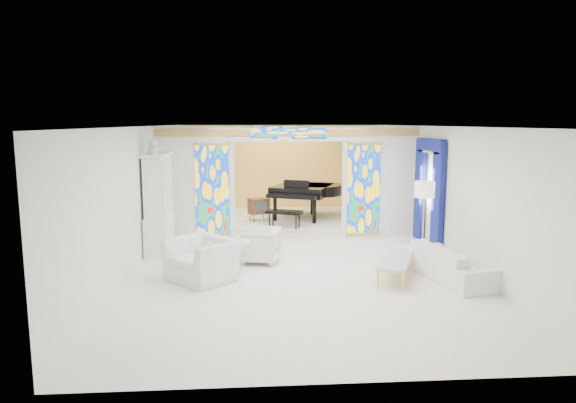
{
  "coord_description": "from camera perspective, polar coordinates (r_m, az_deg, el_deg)",
  "views": [
    {
      "loc": [
        -0.98,
        -11.67,
        3.1
      ],
      "look_at": [
        -0.14,
        0.2,
        1.25
      ],
      "focal_mm": 32.0,
      "sensor_mm": 36.0,
      "label": 1
    }
  ],
  "objects": [
    {
      "name": "armchair_left",
      "position": [
        10.32,
        -9.46,
        -6.4
      ],
      "size": [
        1.67,
        1.67,
        0.82
      ],
      "primitive_type": "imported",
      "rotation": [
        0.0,
        0.0,
        -0.8
      ],
      "color": "silver",
      "rests_on": "floor"
    },
    {
      "name": "ceiling",
      "position": [
        11.71,
        0.77,
        8.34
      ],
      "size": [
        7.0,
        12.0,
        0.02
      ],
      "primitive_type": "cube",
      "color": "silver",
      "rests_on": "wall_back"
    },
    {
      "name": "grand_piano",
      "position": [
        15.8,
        2.26,
        1.21
      ],
      "size": [
        2.71,
        3.18,
        1.23
      ],
      "rotation": [
        0.0,
        0.0,
        -0.41
      ],
      "color": "black",
      "rests_on": "alcove_platform"
    },
    {
      "name": "sofa",
      "position": [
        10.78,
        17.61,
        -6.49
      ],
      "size": [
        1.29,
        2.38,
        0.66
      ],
      "primitive_type": "imported",
      "rotation": [
        0.0,
        0.0,
        1.76
      ],
      "color": "white",
      "rests_on": "floor"
    },
    {
      "name": "wall_back",
      "position": [
        17.77,
        -0.86,
        3.66
      ],
      "size": [
        7.0,
        0.02,
        3.0
      ],
      "primitive_type": "cube",
      "color": "white",
      "rests_on": "floor"
    },
    {
      "name": "wall_right",
      "position": [
        12.6,
        16.83,
        1.16
      ],
      "size": [
        0.02,
        12.0,
        3.0
      ],
      "primitive_type": "cube",
      "color": "white",
      "rests_on": "floor"
    },
    {
      "name": "wall_left",
      "position": [
        12.04,
        -16.08,
        0.85
      ],
      "size": [
        0.02,
        12.0,
        3.0
      ],
      "primitive_type": "cube",
      "color": "white",
      "rests_on": "floor"
    },
    {
      "name": "wall_front",
      "position": [
        5.97,
        5.6,
        -6.74
      ],
      "size": [
        7.0,
        0.02,
        3.0
      ],
      "primitive_type": "cube",
      "color": "white",
      "rests_on": "floor"
    },
    {
      "name": "armchair_right",
      "position": [
        11.47,
        -3.18,
        -4.87
      ],
      "size": [
        1.01,
        1.0,
        0.77
      ],
      "primitive_type": "imported",
      "rotation": [
        0.0,
        0.0,
        -1.8
      ],
      "color": "white",
      "rests_on": "floor"
    },
    {
      "name": "tv_console",
      "position": [
        15.33,
        -3.27,
        -0.52
      ],
      "size": [
        0.68,
        0.58,
        0.67
      ],
      "rotation": [
        0.0,
        0.0,
        0.39
      ],
      "color": "#532F1E",
      "rests_on": "alcove_platform"
    },
    {
      "name": "stained_glass_right",
      "position": [
        14.0,
        8.42,
        1.35
      ],
      "size": [
        0.9,
        0.04,
        2.4
      ],
      "primitive_type": "cube",
      "color": "gold",
      "rests_on": "partition_wall"
    },
    {
      "name": "chandelier",
      "position": [
        15.72,
        0.28,
        6.82
      ],
      "size": [
        0.48,
        0.48,
        0.3
      ],
      "primitive_type": "cylinder",
      "color": "gold",
      "rests_on": "ceiling"
    },
    {
      "name": "vase",
      "position": [
        10.7,
        -5.68,
        -3.95
      ],
      "size": [
        0.18,
        0.18,
        0.17
      ],
      "primitive_type": "imported",
      "rotation": [
        0.0,
        0.0,
        0.07
      ],
      "color": "white",
      "rests_on": "side_table"
    },
    {
      "name": "stained_glass_transom",
      "position": [
        13.6,
        0.1,
        7.65
      ],
      "size": [
        2.0,
        0.04,
        0.34
      ],
      "primitive_type": "cube",
      "color": "gold",
      "rests_on": "partition_wall"
    },
    {
      "name": "coffee_table",
      "position": [
        10.58,
        11.92,
        -6.33
      ],
      "size": [
        1.19,
        1.87,
        0.4
      ],
      "rotation": [
        0.0,
        0.0,
        -0.39
      ],
      "color": "silver",
      "rests_on": "floor"
    },
    {
      "name": "gold_curtain_back",
      "position": [
        17.65,
        -0.83,
        3.62
      ],
      "size": [
        6.7,
        0.1,
        2.9
      ],
      "primitive_type": "cube",
      "color": "#FFC258",
      "rests_on": "wall_back"
    },
    {
      "name": "floor",
      "position": [
        12.11,
        0.74,
        -6.0
      ],
      "size": [
        12.0,
        12.0,
        0.0
      ],
      "primitive_type": "plane",
      "color": "white",
      "rests_on": "ground"
    },
    {
      "name": "china_cabinet",
      "position": [
        12.61,
        -14.2,
        -0.24
      ],
      "size": [
        0.56,
        1.46,
        2.72
      ],
      "color": "white",
      "rests_on": "floor"
    },
    {
      "name": "stained_glass_left",
      "position": [
        13.72,
        -8.39,
        1.19
      ],
      "size": [
        0.9,
        0.04,
        2.4
      ],
      "primitive_type": "cube",
      "color": "gold",
      "rests_on": "partition_wall"
    },
    {
      "name": "alcove_platform",
      "position": [
        16.08,
        -0.47,
        -1.96
      ],
      "size": [
        6.8,
        3.8,
        0.18
      ],
      "primitive_type": "cube",
      "color": "white",
      "rests_on": "floor"
    },
    {
      "name": "partition_wall",
      "position": [
        13.77,
        0.07,
        2.8
      ],
      "size": [
        7.0,
        0.22,
        3.0
      ],
      "color": "white",
      "rests_on": "floor"
    },
    {
      "name": "blue_drapes",
      "position": [
        13.21,
        15.37,
        1.9
      ],
      "size": [
        0.14,
        1.85,
        2.65
      ],
      "color": "navy",
      "rests_on": "wall_right"
    },
    {
      "name": "floor_lamp",
      "position": [
        11.72,
        14.92,
        0.88
      ],
      "size": [
        0.56,
        0.56,
        1.8
      ],
      "rotation": [
        0.0,
        0.0,
        -0.32
      ],
      "color": "gold",
      "rests_on": "floor"
    },
    {
      "name": "side_table",
      "position": [
        10.78,
        -5.65,
        -5.58
      ],
      "size": [
        0.57,
        0.57,
        0.65
      ],
      "rotation": [
        0.0,
        0.0,
        0.09
      ],
      "color": "white",
      "rests_on": "floor"
    }
  ]
}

